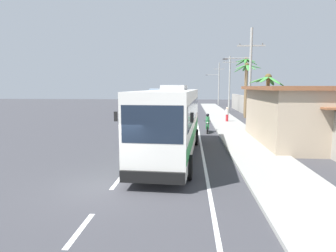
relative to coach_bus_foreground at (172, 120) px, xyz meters
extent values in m
plane|color=#3A3A3F|center=(-1.92, -5.31, -2.05)|extent=(160.00, 160.00, 0.00)
cube|color=#999993|center=(4.88, 4.69, -1.98)|extent=(3.20, 90.00, 0.14)
cube|color=white|center=(-1.92, -8.76, -2.04)|extent=(0.16, 2.00, 0.01)
cube|color=white|center=(-1.92, -4.62, -2.04)|extent=(0.16, 2.00, 0.01)
cube|color=white|center=(-1.92, -0.48, -2.04)|extent=(0.16, 2.00, 0.01)
cube|color=white|center=(-1.92, 3.66, -2.04)|extent=(0.16, 2.00, 0.01)
cube|color=white|center=(-1.92, 7.79, -2.04)|extent=(0.16, 2.00, 0.01)
cube|color=white|center=(-1.92, 11.93, -2.04)|extent=(0.16, 2.00, 0.01)
cube|color=white|center=(-1.92, 16.07, -2.04)|extent=(0.16, 2.00, 0.01)
cube|color=white|center=(-1.92, 20.21, -2.04)|extent=(0.16, 2.00, 0.01)
cube|color=white|center=(-1.92, 24.35, -2.04)|extent=(0.16, 2.00, 0.01)
cube|color=white|center=(-1.92, 28.49, -2.04)|extent=(0.16, 2.00, 0.01)
cube|color=white|center=(-1.92, 32.62, -2.04)|extent=(0.16, 2.00, 0.01)
cube|color=white|center=(-1.92, 36.76, -2.04)|extent=(0.16, 2.00, 0.01)
cube|color=white|center=(-1.92, 40.90, -2.04)|extent=(0.16, 2.00, 0.01)
cube|color=white|center=(1.76, 9.69, -2.04)|extent=(0.14, 70.00, 0.01)
cube|color=#9E998E|center=(8.68, 8.69, -0.75)|extent=(0.24, 60.00, 2.59)
cube|color=silver|center=(0.00, -0.03, -0.02)|extent=(3.10, 11.66, 3.27)
cube|color=#192333|center=(0.01, 0.17, 0.55)|extent=(3.08, 10.74, 1.05)
cube|color=#192333|center=(-0.33, -5.75, 0.47)|extent=(2.25, 0.23, 1.37)
cube|color=#1E843D|center=(0.00, -0.03, -0.76)|extent=(3.13, 11.43, 0.59)
cube|color=black|center=(-0.33, -5.84, -1.46)|extent=(2.40, 0.30, 0.44)
cube|color=#B7B7B7|center=(0.08, 1.41, 1.75)|extent=(1.49, 2.61, 0.28)
cube|color=black|center=(1.08, -5.62, 0.71)|extent=(0.12, 0.09, 0.36)
cube|color=black|center=(-1.72, -5.46, 0.71)|extent=(0.12, 0.09, 0.36)
cylinder|color=black|center=(0.96, -4.13, -1.53)|extent=(0.38, 1.06, 1.04)
cylinder|color=black|center=(-1.43, -3.99, -1.53)|extent=(0.38, 1.06, 1.04)
cylinder|color=black|center=(1.39, 3.36, -1.53)|extent=(0.38, 1.06, 1.04)
cylinder|color=black|center=(-1.00, 3.50, -1.53)|extent=(0.38, 1.06, 1.04)
cube|color=#2366A8|center=(-3.57, 22.86, -0.18)|extent=(3.21, 10.64, 2.95)
cube|color=#192333|center=(-3.56, 22.66, 0.33)|extent=(3.19, 9.80, 0.94)
cube|color=#192333|center=(-3.89, 28.06, 0.26)|extent=(2.36, 0.25, 1.24)
cube|color=red|center=(-3.57, 22.86, -0.85)|extent=(3.23, 10.43, 0.53)
cube|color=black|center=(-3.90, 28.15, -1.46)|extent=(2.51, 0.32, 0.44)
cube|color=#B7B7B7|center=(-3.49, 21.55, 1.43)|extent=(1.55, 2.39, 0.28)
cube|color=black|center=(-5.34, 27.76, 0.48)|extent=(0.12, 0.09, 0.36)
cube|color=black|center=(-2.42, 27.94, 0.48)|extent=(0.12, 0.09, 0.36)
cylinder|color=black|center=(-5.05, 26.45, -1.53)|extent=(0.38, 1.06, 1.04)
cylinder|color=black|center=(-2.54, 26.60, -1.53)|extent=(0.38, 1.06, 1.04)
cylinder|color=black|center=(-4.62, 19.64, -1.53)|extent=(0.38, 1.06, 1.04)
cylinder|color=black|center=(-2.12, 19.79, -1.53)|extent=(0.38, 1.06, 1.04)
cylinder|color=black|center=(2.43, 8.12, -1.75)|extent=(0.14, 0.61, 0.60)
cylinder|color=black|center=(2.53, 9.47, -1.75)|extent=(0.16, 0.61, 0.60)
cube|color=#1E7F38|center=(2.48, 8.74, -1.53)|extent=(0.32, 1.11, 0.36)
cube|color=black|center=(2.50, 9.04, -1.33)|extent=(0.28, 0.62, 0.12)
cylinder|color=gray|center=(2.44, 8.24, -1.45)|extent=(0.08, 0.32, 0.67)
cylinder|color=black|center=(2.45, 8.34, -1.01)|extent=(0.56, 0.08, 0.04)
sphere|color=#EAEACC|center=(2.44, 8.22, -1.15)|extent=(0.14, 0.14, 0.14)
cylinder|color=#2D7A47|center=(2.49, 8.99, -1.02)|extent=(0.32, 0.32, 0.61)
sphere|color=black|center=(2.49, 8.99, -0.58)|extent=(0.26, 0.26, 0.26)
cylinder|color=red|center=(4.98, 15.98, -1.53)|extent=(0.28, 0.28, 0.75)
cylinder|color=beige|center=(4.98, 15.98, -0.86)|extent=(0.36, 0.36, 0.59)
sphere|color=beige|center=(4.98, 15.98, -0.47)|extent=(0.22, 0.22, 0.22)
cylinder|color=#9E9E99|center=(6.45, 11.76, 2.51)|extent=(0.24, 0.24, 9.12)
cube|color=#9E9E99|center=(6.45, 11.76, 5.48)|extent=(2.52, 0.12, 0.12)
cylinder|color=#4C4742|center=(5.44, 11.76, 5.60)|extent=(0.08, 0.08, 0.16)
cylinder|color=#4C4742|center=(7.46, 11.76, 5.60)|extent=(0.08, 0.08, 0.16)
cylinder|color=#9E9E99|center=(5.30, 11.76, 4.38)|extent=(2.30, 0.09, 0.09)
cube|color=#4C4C51|center=(4.15, 11.76, 4.32)|extent=(0.44, 0.24, 0.14)
cylinder|color=#9E9E99|center=(6.89, 29.59, 2.16)|extent=(0.24, 0.24, 8.41)
cube|color=#9E9E99|center=(6.89, 29.59, 5.46)|extent=(2.22, 0.12, 0.12)
cylinder|color=#4C4742|center=(6.00, 29.59, 5.58)|extent=(0.08, 0.08, 0.16)
cylinder|color=#4C4742|center=(7.78, 29.59, 5.58)|extent=(0.08, 0.08, 0.16)
cylinder|color=#9E9E99|center=(6.96, 47.42, 2.37)|extent=(0.24, 0.24, 8.85)
cube|color=#9E9E99|center=(6.96, 47.42, 5.49)|extent=(2.22, 0.12, 0.12)
cylinder|color=#4C4742|center=(6.07, 47.42, 5.61)|extent=(0.08, 0.08, 0.16)
cylinder|color=#4C4742|center=(7.85, 47.42, 5.61)|extent=(0.08, 0.08, 0.16)
cylinder|color=#9E9E99|center=(5.67, 47.42, 4.31)|extent=(2.58, 0.09, 0.09)
cube|color=#4C4C51|center=(4.38, 47.42, 4.25)|extent=(0.44, 0.24, 0.14)
cylinder|color=brown|center=(7.47, 9.35, 0.25)|extent=(0.32, 0.32, 4.61)
ellipsoid|color=#3D893D|center=(8.17, 9.43, 2.25)|extent=(1.49, 0.53, 0.91)
ellipsoid|color=#3D893D|center=(7.87, 9.95, 2.29)|extent=(1.12, 1.45, 0.85)
ellipsoid|color=#3D893D|center=(7.13, 10.04, 2.43)|extent=(1.03, 1.58, 0.58)
ellipsoid|color=#3D893D|center=(6.72, 9.40, 2.38)|extent=(1.58, 0.47, 0.67)
ellipsoid|color=#3D893D|center=(7.01, 8.74, 2.40)|extent=(1.23, 1.47, 0.63)
ellipsoid|color=#3D893D|center=(7.77, 8.68, 2.33)|extent=(0.94, 1.54, 0.77)
sphere|color=brown|center=(7.47, 9.35, 2.61)|extent=(0.56, 0.56, 0.56)
cylinder|color=brown|center=(8.31, 24.26, 1.65)|extent=(0.28, 0.28, 7.39)
ellipsoid|color=#337F33|center=(9.00, 24.13, 5.04)|extent=(1.51, 0.62, 0.90)
ellipsoid|color=#337F33|center=(8.80, 24.82, 5.14)|extent=(1.29, 1.41, 0.71)
ellipsoid|color=#337F33|center=(8.00, 24.96, 5.20)|extent=(0.95, 1.59, 0.60)
ellipsoid|color=#337F33|center=(7.69, 24.59, 5.03)|extent=(1.45, 1.02, 0.92)
ellipsoid|color=#337F33|center=(7.60, 23.94, 5.21)|extent=(1.60, 0.97, 0.57)
ellipsoid|color=#337F33|center=(8.09, 23.55, 5.11)|extent=(0.79, 1.57, 0.76)
ellipsoid|color=#337F33|center=(8.78, 23.65, 5.20)|extent=(1.26, 1.47, 0.59)
sphere|color=brown|center=(8.31, 24.26, 5.39)|extent=(0.56, 0.56, 0.56)
cylinder|color=brown|center=(7.83, 21.07, 1.16)|extent=(0.31, 0.31, 6.42)
ellipsoid|color=#3D893D|center=(8.66, 20.90, 4.24)|extent=(1.76, 0.69, 0.58)
ellipsoid|color=#3D893D|center=(8.22, 21.78, 4.14)|extent=(1.11, 1.64, 0.77)
ellipsoid|color=#3D893D|center=(7.74, 21.87, 4.12)|extent=(0.53, 1.69, 0.80)
ellipsoid|color=#3D893D|center=(7.11, 21.31, 4.03)|extent=(1.61, 0.84, 0.98)
ellipsoid|color=#3D893D|center=(7.09, 20.70, 4.19)|extent=(1.68, 1.08, 0.68)
ellipsoid|color=#3D893D|center=(7.80, 20.29, 4.06)|extent=(0.43, 1.62, 0.92)
ellipsoid|color=#3D893D|center=(8.25, 20.38, 4.13)|extent=(1.17, 1.60, 0.80)
sphere|color=brown|center=(7.83, 21.07, 4.42)|extent=(0.56, 0.56, 0.56)
camera|label=1|loc=(1.03, -16.10, 1.80)|focal=31.53mm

